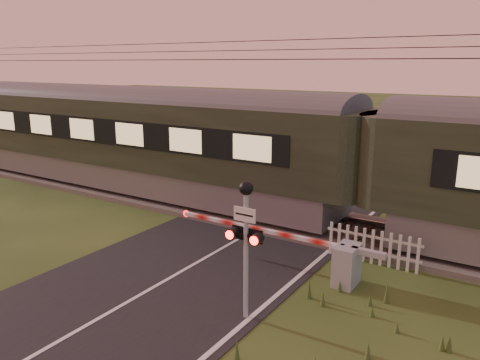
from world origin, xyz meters
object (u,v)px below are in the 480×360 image
Objects in this scene: train at (371,165)px; boom_gate at (337,260)px; picket_fence at (372,246)px; crossing_signal at (246,226)px.

train reaches higher than boom_gate.
train reaches higher than picket_fence.
boom_gate is at bearing -104.92° from picket_fence.
crossing_signal reaches higher than picket_fence.
train is 16.81× the size of picket_fence.
picket_fence is at bearing -67.82° from train.
boom_gate is at bearing -84.27° from train.
picket_fence is at bearing 71.53° from crossing_signal.
train is 14.51× the size of crossing_signal.
crossing_signal is 1.16× the size of picket_fence.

